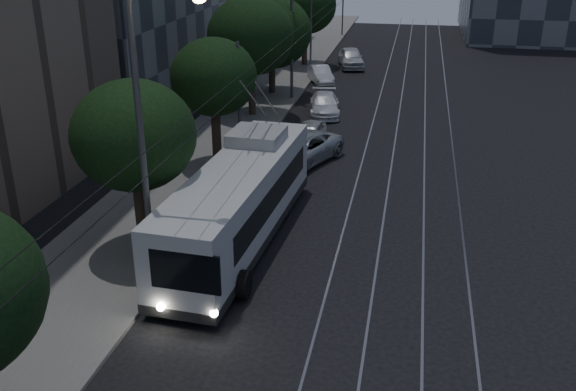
% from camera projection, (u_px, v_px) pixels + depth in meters
% --- Properties ---
extents(ground, '(120.00, 120.00, 0.00)m').
position_uv_depth(ground, '(319.00, 287.00, 20.61)').
color(ground, black).
rests_on(ground, ground).
extents(sidewalk, '(5.00, 90.00, 0.15)m').
position_uv_depth(sidewalk, '(249.00, 110.00, 39.99)').
color(sidewalk, slate).
rests_on(sidewalk, ground).
extents(tram_rails, '(4.52, 90.00, 0.02)m').
position_uv_depth(tram_rails, '(412.00, 120.00, 38.21)').
color(tram_rails, gray).
rests_on(tram_rails, ground).
extents(overhead_wires, '(2.23, 90.00, 6.00)m').
position_uv_depth(overhead_wires, '(289.00, 57.00, 38.21)').
color(overhead_wires, black).
rests_on(overhead_wires, ground).
extents(trolleybus, '(3.08, 11.62, 5.63)m').
position_uv_depth(trolleybus, '(240.00, 201.00, 22.98)').
color(trolleybus, silver).
rests_on(trolleybus, ground).
extents(pickup_silver, '(4.21, 5.67, 1.43)m').
position_uv_depth(pickup_silver, '(300.00, 149.00, 30.98)').
color(pickup_silver, silver).
rests_on(pickup_silver, ground).
extents(car_white_a, '(1.60, 3.66, 1.23)m').
position_uv_depth(car_white_a, '(309.00, 134.00, 33.54)').
color(car_white_a, '#B5B5BA').
rests_on(car_white_a, ground).
extents(car_white_b, '(2.42, 4.52, 1.25)m').
position_uv_depth(car_white_b, '(325.00, 104.00, 39.08)').
color(car_white_b, white).
rests_on(car_white_b, ground).
extents(car_white_c, '(2.56, 3.93, 1.22)m').
position_uv_depth(car_white_c, '(321.00, 74.00, 46.89)').
color(car_white_c, silver).
rests_on(car_white_c, ground).
extents(car_white_d, '(2.77, 4.85, 1.56)m').
position_uv_depth(car_white_d, '(351.00, 58.00, 51.91)').
color(car_white_d, silver).
rests_on(car_white_d, ground).
extents(tree_1, '(4.16, 4.16, 6.17)m').
position_uv_depth(tree_1, '(134.00, 136.00, 21.28)').
color(tree_1, black).
rests_on(tree_1, ground).
extents(tree_2, '(3.96, 3.96, 6.12)m').
position_uv_depth(tree_2, '(214.00, 77.00, 29.23)').
color(tree_2, black).
rests_on(tree_2, ground).
extents(tree_3, '(5.05, 5.05, 7.07)m').
position_uv_depth(tree_3, '(251.00, 36.00, 37.04)').
color(tree_3, black).
rests_on(tree_3, ground).
extents(tree_4, '(5.28, 5.28, 6.57)m').
position_uv_depth(tree_4, '(272.00, 32.00, 42.23)').
color(tree_4, black).
rests_on(tree_4, ground).
extents(tree_5, '(5.00, 5.00, 7.08)m').
position_uv_depth(tree_5, '(305.00, 5.00, 50.80)').
color(tree_5, black).
rests_on(tree_5, ground).
extents(streetlamp_near, '(2.32, 0.44, 9.53)m').
position_uv_depth(streetlamp_near, '(152.00, 113.00, 18.33)').
color(streetlamp_near, '#525255').
rests_on(streetlamp_near, ground).
extents(streetlamp_far, '(2.48, 0.44, 10.28)m').
position_uv_depth(streetlamp_far, '(298.00, 4.00, 40.07)').
color(streetlamp_far, '#525255').
rests_on(streetlamp_far, ground).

